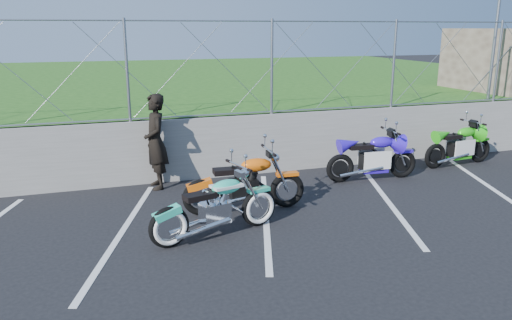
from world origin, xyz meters
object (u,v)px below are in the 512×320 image
object	(u,v)px
naked_orange	(246,186)
sportbike_green	(460,147)
person_standing	(156,142)
cruiser_turquoise	(218,209)
sportbike_blue	(373,159)

from	to	relation	value
naked_orange	sportbike_green	size ratio (longest dim) A/B	1.11
naked_orange	person_standing	bearing A→B (deg)	128.72
cruiser_turquoise	person_standing	distance (m)	2.82
cruiser_turquoise	sportbike_blue	bearing A→B (deg)	11.24
sportbike_green	person_standing	distance (m)	6.94
cruiser_turquoise	sportbike_green	size ratio (longest dim) A/B	1.09
sportbike_green	sportbike_blue	bearing A→B (deg)	-176.34
cruiser_turquoise	naked_orange	bearing A→B (deg)	36.07
naked_orange	sportbike_blue	xyz separation A→B (m)	(3.08, 0.94, -0.01)
naked_orange	sportbike_green	world-z (taller)	naked_orange
naked_orange	sportbike_green	xyz separation A→B (m)	(5.60, 1.34, -0.03)
cruiser_turquoise	sportbike_blue	xyz separation A→B (m)	(3.82, 1.84, 0.02)
cruiser_turquoise	naked_orange	distance (m)	1.16
naked_orange	person_standing	distance (m)	2.29
sportbike_blue	person_standing	distance (m)	4.50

